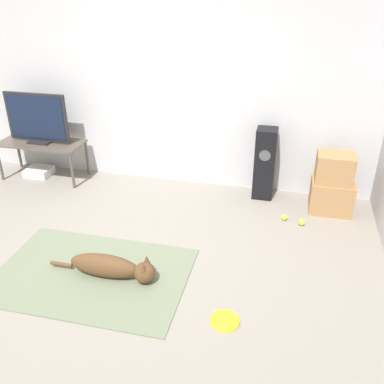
{
  "coord_description": "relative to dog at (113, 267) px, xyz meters",
  "views": [
    {
      "loc": [
        1.54,
        -2.81,
        2.45
      ],
      "look_at": [
        0.65,
        0.93,
        0.45
      ],
      "focal_mm": 40.0,
      "sensor_mm": 36.0,
      "label": 1
    }
  ],
  "objects": [
    {
      "name": "cardboard_box_upper",
      "position": [
        1.92,
        1.71,
        0.41
      ],
      "size": [
        0.4,
        0.32,
        0.32
      ],
      "color": "#A87A4C",
      "rests_on": "cardboard_box_lower"
    },
    {
      "name": "ground_plane",
      "position": [
        -0.15,
        0.01,
        -0.12
      ],
      "size": [
        12.0,
        12.0,
        0.0
      ],
      "primitive_type": "plane",
      "color": "gray"
    },
    {
      "name": "dog",
      "position": [
        0.0,
        0.0,
        0.0
      ],
      "size": [
        1.01,
        0.19,
        0.25
      ],
      "color": "brown",
      "rests_on": "area_rug"
    },
    {
      "name": "frisbee",
      "position": [
        1.06,
        -0.31,
        -0.11
      ],
      "size": [
        0.23,
        0.23,
        0.03
      ],
      "color": "yellow",
      "rests_on": "ground_plane"
    },
    {
      "name": "game_console",
      "position": [
        -1.82,
        1.79,
        -0.07
      ],
      "size": [
        0.32,
        0.28,
        0.1
      ],
      "color": "white",
      "rests_on": "ground_plane"
    },
    {
      "name": "area_rug",
      "position": [
        -0.21,
        -0.01,
        -0.11
      ],
      "size": [
        1.73,
        1.18,
        0.01
      ],
      "color": "slate",
      "rests_on": "ground_plane"
    },
    {
      "name": "floor_speaker",
      "position": [
        1.15,
        1.88,
        0.31
      ],
      "size": [
        0.24,
        0.24,
        0.86
      ],
      "color": "black",
      "rests_on": "ground_plane"
    },
    {
      "name": "tv",
      "position": [
        -1.69,
        1.76,
        0.68
      ],
      "size": [
        0.82,
        0.2,
        0.64
      ],
      "color": "#232326",
      "rests_on": "tv_stand"
    },
    {
      "name": "wall_back",
      "position": [
        -0.15,
        2.11,
        1.16
      ],
      "size": [
        8.0,
        0.06,
        2.55
      ],
      "color": "silver",
      "rests_on": "ground_plane"
    },
    {
      "name": "tv_stand",
      "position": [
        -1.69,
        1.76,
        0.32
      ],
      "size": [
        1.08,
        0.48,
        0.49
      ],
      "color": "brown",
      "rests_on": "ground_plane"
    },
    {
      "name": "tennis_ball_near_speaker",
      "position": [
        1.44,
        1.37,
        -0.08
      ],
      "size": [
        0.07,
        0.07,
        0.07
      ],
      "color": "#C6E033",
      "rests_on": "ground_plane"
    },
    {
      "name": "cardboard_box_lower",
      "position": [
        1.93,
        1.72,
        0.07
      ],
      "size": [
        0.47,
        0.37,
        0.37
      ],
      "color": "#A87A4C",
      "rests_on": "ground_plane"
    },
    {
      "name": "tennis_ball_by_boxes",
      "position": [
        1.63,
        1.3,
        -0.08
      ],
      "size": [
        0.07,
        0.07,
        0.07
      ],
      "color": "#C6E033",
      "rests_on": "ground_plane"
    }
  ]
}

